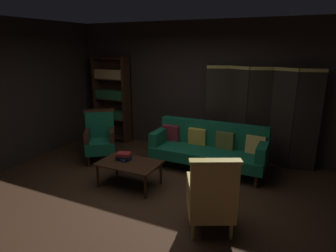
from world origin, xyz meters
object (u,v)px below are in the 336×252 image
object	(u,v)px
book_black_cloth	(124,156)
armchair_wing_left	(100,138)
bookshelf	(112,97)
velvet_couch	(209,146)
armchair_gilt_accent	(211,196)
coffee_table	(129,165)
book_red_leather	(124,154)
folding_screen	(259,115)
book_navy_cloth	(124,159)

from	to	relation	value
book_black_cloth	armchair_wing_left	bearing A→B (deg)	147.37
bookshelf	velvet_couch	xyz separation A→B (m)	(2.70, -0.74, -0.63)
armchair_gilt_accent	armchair_wing_left	bearing A→B (deg)	154.22
armchair_wing_left	coffee_table	bearing A→B (deg)	-31.53
book_black_cloth	book_red_leather	world-z (taller)	book_red_leather
folding_screen	book_navy_cloth	bearing A→B (deg)	-134.47
armchair_wing_left	book_black_cloth	world-z (taller)	armchair_wing_left
folding_screen	book_red_leather	bearing A→B (deg)	-134.47
coffee_table	book_black_cloth	world-z (taller)	book_black_cloth
armchair_gilt_accent	velvet_couch	bearing A→B (deg)	108.08
coffee_table	book_black_cloth	size ratio (longest dim) A/B	4.22
folding_screen	armchair_wing_left	world-z (taller)	folding_screen
coffee_table	book_navy_cloth	distance (m)	0.16
folding_screen	book_black_cloth	size ratio (longest dim) A/B	9.15
coffee_table	folding_screen	bearing A→B (deg)	48.58
book_black_cloth	book_red_leather	size ratio (longest dim) A/B	1.10
book_navy_cloth	armchair_gilt_accent	bearing A→B (deg)	-21.47
book_navy_cloth	book_black_cloth	distance (m)	0.04
book_red_leather	book_navy_cloth	bearing A→B (deg)	0.00
velvet_couch	book_navy_cloth	xyz separation A→B (m)	(-1.13, -1.18, -0.02)
velvet_couch	armchair_gilt_accent	distance (m)	1.96
velvet_couch	coffee_table	world-z (taller)	velvet_couch
folding_screen	armchair_wing_left	bearing A→B (deg)	-155.91
coffee_table	book_navy_cloth	xyz separation A→B (m)	(-0.14, 0.06, 0.07)
book_red_leather	coffee_table	bearing A→B (deg)	-22.94
coffee_table	armchair_gilt_accent	bearing A→B (deg)	-21.34
velvet_couch	book_navy_cloth	bearing A→B (deg)	-133.66
armchair_gilt_accent	book_navy_cloth	xyz separation A→B (m)	(-1.73, 0.68, -0.05)
book_red_leather	velvet_couch	bearing A→B (deg)	46.34
armchair_wing_left	book_red_leather	xyz separation A→B (m)	(0.99, -0.63, 0.03)
folding_screen	armchair_wing_left	xyz separation A→B (m)	(-2.86, -1.28, -0.50)
folding_screen	coffee_table	xyz separation A→B (m)	(-1.74, -1.97, -0.61)
folding_screen	bookshelf	world-z (taller)	bookshelf
folding_screen	coffee_table	world-z (taller)	folding_screen
coffee_table	armchair_gilt_accent	distance (m)	1.72
armchair_wing_left	folding_screen	bearing A→B (deg)	24.09
velvet_couch	bookshelf	bearing A→B (deg)	164.72
armchair_wing_left	book_navy_cloth	distance (m)	1.17
bookshelf	coffee_table	bearing A→B (deg)	-49.08
book_black_cloth	coffee_table	bearing A→B (deg)	-22.94
velvet_couch	coffee_table	size ratio (longest dim) A/B	2.12
velvet_couch	book_red_leather	world-z (taller)	velvet_couch
armchair_gilt_accent	book_navy_cloth	size ratio (longest dim) A/B	5.70
folding_screen	book_red_leather	xyz separation A→B (m)	(-1.88, -1.91, -0.46)
coffee_table	armchair_gilt_accent	xyz separation A→B (m)	(1.59, -0.62, 0.12)
book_black_cloth	book_red_leather	xyz separation A→B (m)	(0.00, 0.00, 0.04)
armchair_wing_left	book_navy_cloth	world-z (taller)	armchair_wing_left
folding_screen	velvet_couch	world-z (taller)	folding_screen
book_red_leather	armchair_wing_left	bearing A→B (deg)	147.37
folding_screen	book_black_cloth	world-z (taller)	folding_screen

